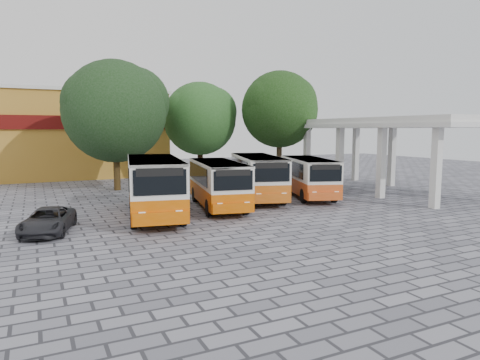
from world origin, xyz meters
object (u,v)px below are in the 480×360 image
bus_far_right (309,175)px  parked_car (48,221)px  bus_far_left (154,183)px  bus_centre_right (258,174)px  bus_centre_left (218,181)px

bus_far_right → parked_car: size_ratio=1.96×
bus_far_left → parked_car: 5.62m
bus_far_left → bus_centre_right: bearing=29.8°
bus_centre_left → bus_far_right: (7.10, 1.02, -0.04)m
bus_far_left → bus_far_right: 11.24m
bus_centre_right → bus_far_right: size_ratio=1.08×
parked_car → bus_far_left: bearing=32.7°
bus_centre_left → bus_centre_right: (3.57, 1.76, 0.09)m
bus_centre_right → parked_car: bearing=-145.2°
bus_centre_right → bus_centre_left: bearing=-137.0°
bus_far_right → parked_car: 16.72m
bus_centre_left → bus_centre_right: 3.98m
bus_centre_right → bus_far_right: (3.53, -0.74, -0.13)m
bus_far_left → bus_far_right: size_ratio=1.14×
bus_far_right → bus_centre_right: bearing=-173.0°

